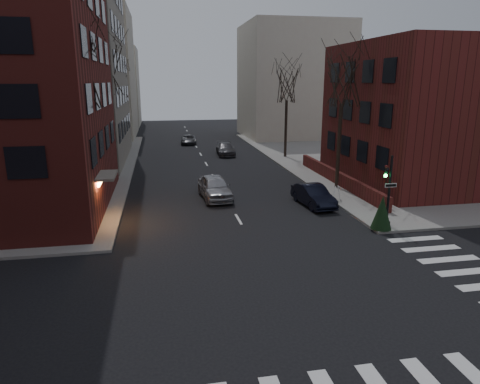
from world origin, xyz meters
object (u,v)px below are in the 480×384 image
object	(u,v)px
traffic_signal	(388,195)
car_lane_silver	(215,187)
streetlamp_far	(128,114)
tree_left_a	(78,74)
tree_left_c	(119,81)
tree_right_b	(287,86)
sandwich_board	(336,193)
car_lane_gray	(226,149)
parked_sedan	(313,195)
evergreen_shrub	(382,212)
streetlamp_near	(110,133)
tree_left_b	(103,71)
tree_right_a	(343,82)
car_lane_far	(188,140)

from	to	relation	value
traffic_signal	car_lane_silver	xyz separation A→B (m)	(-8.74, 7.99, -1.09)
streetlamp_far	car_lane_silver	size ratio (longest dim) A/B	1.30
tree_left_a	tree_left_c	distance (m)	26.00
tree_left_a	car_lane_silver	size ratio (longest dim) A/B	2.13
traffic_signal	tree_left_c	distance (m)	35.76
streetlamp_far	tree_left_a	bearing A→B (deg)	-91.23
tree_right_b	car_lane_silver	bearing A→B (deg)	-122.59
tree_right_b	car_lane_silver	xyz separation A→B (m)	(-9.60, -15.02, -6.77)
traffic_signal	sandwich_board	size ratio (longest dim) A/B	4.19
car_lane_gray	sandwich_board	distance (m)	20.92
parked_sedan	evergreen_shrub	world-z (taller)	evergreen_shrub
tree_left_a	parked_sedan	xyz separation A→B (m)	(14.22, -0.05, -7.77)
traffic_signal	tree_right_b	xyz separation A→B (m)	(0.86, 23.01, 5.68)
streetlamp_near	parked_sedan	distance (m)	16.22
tree_left_c	sandwich_board	distance (m)	31.05
car_lane_gray	tree_right_b	bearing A→B (deg)	-22.66
tree_left_b	tree_right_b	world-z (taller)	tree_left_b
tree_right_a	evergreen_shrub	world-z (taller)	tree_right_a
tree_left_c	traffic_signal	bearing A→B (deg)	-61.64
tree_right_b	sandwich_board	world-z (taller)	tree_right_b
tree_left_a	sandwich_board	xyz separation A→B (m)	(16.10, 0.51, -7.84)
streetlamp_near	car_lane_gray	world-z (taller)	streetlamp_near
car_lane_silver	evergreen_shrub	xyz separation A→B (m)	(8.20, -8.48, 0.27)
parked_sedan	car_lane_silver	xyz separation A→B (m)	(-6.22, 3.04, 0.12)
tree_right_a	streetlamp_far	distance (m)	29.65
tree_left_a	sandwich_board	world-z (taller)	tree_left_a
traffic_signal	tree_right_b	bearing A→B (deg)	87.85
car_lane_far	evergreen_shrub	world-z (taller)	evergreen_shrub
tree_right_a	parked_sedan	distance (m)	9.03
tree_left_b	sandwich_board	distance (m)	21.45
tree_right_a	evergreen_shrub	distance (m)	11.85
tree_left_a	car_lane_gray	distance (m)	25.12
traffic_signal	evergreen_shrub	size ratio (longest dim) A/B	2.13
traffic_signal	tree_left_c	world-z (taller)	tree_left_c
sandwich_board	car_lane_gray	bearing A→B (deg)	125.47
tree_left_a	car_lane_far	bearing A→B (deg)	75.25
traffic_signal	sandwich_board	distance (m)	5.69
tree_left_c	streetlamp_near	xyz separation A→B (m)	(0.60, -18.00, -3.79)
streetlamp_far	sandwich_board	size ratio (longest dim) A/B	6.58
tree_left_c	car_lane_gray	distance (m)	14.58
streetlamp_far	parked_sedan	distance (m)	31.39
streetlamp_near	tree_left_c	bearing A→B (deg)	91.91
evergreen_shrub	tree_left_c	bearing A→B (deg)	117.21
car_lane_far	sandwich_board	size ratio (longest dim) A/B	4.45
streetlamp_far	car_lane_silver	distance (m)	26.31
traffic_signal	car_lane_gray	xyz separation A→B (m)	(-5.22, 25.92, -1.23)
car_lane_gray	sandwich_board	bearing A→B (deg)	-74.37
tree_right_b	streetlamp_far	size ratio (longest dim) A/B	1.46
tree_left_b	car_lane_silver	distance (m)	14.52
traffic_signal	streetlamp_far	size ratio (longest dim) A/B	0.64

